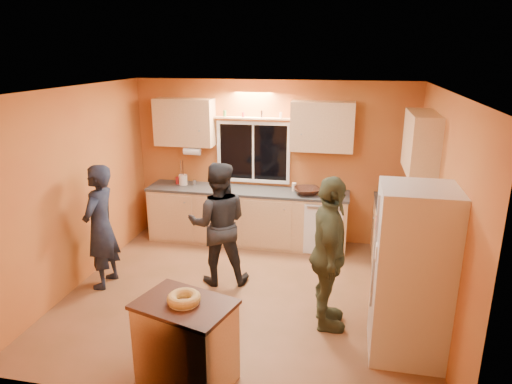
% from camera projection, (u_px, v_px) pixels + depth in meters
% --- Properties ---
extents(ground, '(4.50, 4.50, 0.00)m').
position_uv_depth(ground, '(245.00, 295.00, 5.90)').
color(ground, brown).
rests_on(ground, ground).
extents(room_shell, '(4.54, 4.04, 2.61)m').
position_uv_depth(room_shell, '(260.00, 166.00, 5.78)').
color(room_shell, '#BD7430').
rests_on(room_shell, ground).
extents(back_counter, '(4.23, 0.62, 0.90)m').
position_uv_depth(back_counter, '(269.00, 217.00, 7.35)').
color(back_counter, tan).
rests_on(back_counter, ground).
extents(right_counter, '(0.62, 1.84, 0.90)m').
position_uv_depth(right_counter, '(401.00, 260.00, 5.86)').
color(right_counter, tan).
rests_on(right_counter, ground).
extents(refrigerator, '(0.72, 0.70, 1.80)m').
position_uv_depth(refrigerator, '(412.00, 274.00, 4.52)').
color(refrigerator, silver).
rests_on(refrigerator, ground).
extents(island, '(1.00, 0.81, 0.84)m').
position_uv_depth(island, '(186.00, 342.00, 4.24)').
color(island, tan).
rests_on(island, ground).
extents(bundt_pastry, '(0.31, 0.31, 0.09)m').
position_uv_depth(bundt_pastry, '(184.00, 298.00, 4.10)').
color(bundt_pastry, tan).
rests_on(bundt_pastry, island).
extents(person_left, '(0.40, 0.61, 1.66)m').
position_uv_depth(person_left, '(101.00, 227.00, 5.93)').
color(person_left, black).
rests_on(person_left, ground).
extents(person_center, '(0.94, 0.81, 1.67)m').
position_uv_depth(person_center, '(218.00, 224.00, 6.03)').
color(person_center, black).
rests_on(person_center, ground).
extents(person_right, '(0.55, 1.08, 1.77)m').
position_uv_depth(person_right, '(329.00, 255.00, 4.99)').
color(person_right, '#3A3E27').
rests_on(person_right, ground).
extents(mixing_bowl, '(0.50, 0.50, 0.10)m').
position_uv_depth(mixing_bowl, '(307.00, 191.00, 7.05)').
color(mixing_bowl, black).
rests_on(mixing_bowl, back_counter).
extents(utensil_crock, '(0.14, 0.14, 0.17)m').
position_uv_depth(utensil_crock, '(183.00, 180.00, 7.53)').
color(utensil_crock, beige).
rests_on(utensil_crock, back_counter).
extents(potted_plant, '(0.30, 0.28, 0.28)m').
position_uv_depth(potted_plant, '(404.00, 224.00, 5.44)').
color(potted_plant, gray).
rests_on(potted_plant, right_counter).
extents(red_box, '(0.19, 0.17, 0.07)m').
position_uv_depth(red_box, '(400.00, 211.00, 6.21)').
color(red_box, red).
rests_on(red_box, right_counter).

